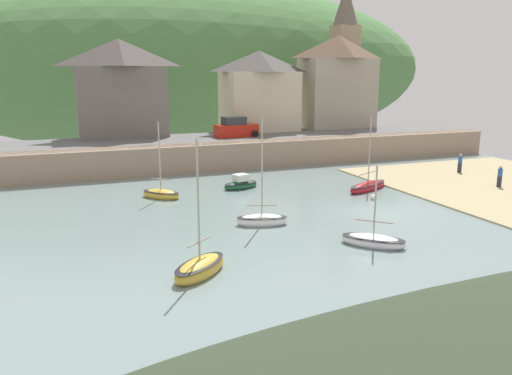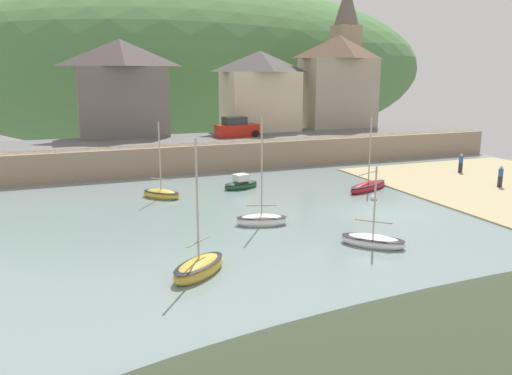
% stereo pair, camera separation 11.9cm
% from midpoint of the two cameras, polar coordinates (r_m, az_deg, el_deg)
% --- Properties ---
extents(quay_seawall, '(48.00, 9.40, 2.40)m').
position_cam_midpoint_polar(quay_seawall, '(47.58, 1.31, 4.10)').
color(quay_seawall, gray).
rests_on(quay_seawall, ground).
extents(hillside_backdrop, '(80.00, 44.00, 26.13)m').
position_cam_midpoint_polar(hillside_backdrop, '(83.74, -7.08, 13.08)').
color(hillside_backdrop, '#4D7F44').
rests_on(hillside_backdrop, ground).
extents(waterfront_building_left, '(8.53, 5.07, 9.22)m').
position_cam_midpoint_polar(waterfront_building_left, '(51.54, -14.72, 10.77)').
color(waterfront_building_left, '#6A645B').
rests_on(waterfront_building_left, ground).
extents(waterfront_building_centre, '(7.83, 5.60, 8.33)m').
position_cam_midpoint_polar(waterfront_building_centre, '(55.08, 0.52, 10.81)').
color(waterfront_building_centre, beige).
rests_on(waterfront_building_centre, ground).
extents(waterfront_building_right, '(8.26, 4.91, 10.14)m').
position_cam_midpoint_polar(waterfront_building_right, '(59.19, 9.23, 11.67)').
color(waterfront_building_right, '#A19786').
rests_on(waterfront_building_right, ground).
extents(church_with_spire, '(3.00, 3.00, 16.49)m').
position_cam_midpoint_polar(church_with_spire, '(64.27, 10.00, 14.68)').
color(church_with_spire, '#9B8769').
rests_on(church_with_spire, ground).
extents(motorboat_with_cabin, '(3.14, 1.89, 6.28)m').
position_cam_midpoint_polar(motorboat_with_cabin, '(29.08, 0.75, -3.63)').
color(motorboat_with_cabin, white).
rests_on(motorboat_with_cabin, ground).
extents(dinghy_open_wooden, '(3.04, 1.89, 1.24)m').
position_cam_midpoint_polar(dinghy_open_wooden, '(38.25, -1.60, 0.36)').
color(dinghy_open_wooden, '#1D5231').
rests_on(dinghy_open_wooden, ground).
extents(sailboat_blue_trim, '(3.32, 3.13, 6.11)m').
position_cam_midpoint_polar(sailboat_blue_trim, '(22.25, -6.25, -8.90)').
color(sailboat_blue_trim, gold).
rests_on(sailboat_blue_trim, ground).
extents(sailboat_nearest_shore, '(4.42, 2.81, 5.54)m').
position_cam_midpoint_polar(sailboat_nearest_shore, '(38.53, 12.52, 0.12)').
color(sailboat_nearest_shore, '#A71C25').
rests_on(sailboat_nearest_shore, ground).
extents(fishing_boat_green, '(3.20, 3.20, 4.24)m').
position_cam_midpoint_polar(fishing_boat_green, '(26.36, 13.05, -5.84)').
color(fishing_boat_green, white).
rests_on(fishing_boat_green, ground).
extents(sailboat_far_left, '(2.89, 2.92, 5.44)m').
position_cam_midpoint_polar(sailboat_far_left, '(35.92, -10.44, -0.70)').
color(sailboat_far_left, gold).
rests_on(sailboat_far_left, ground).
extents(parked_car_near_slipway, '(4.25, 2.10, 1.95)m').
position_cam_midpoint_polar(parked_car_near_slipway, '(49.64, -2.14, 6.61)').
color(parked_car_near_slipway, '#B41D12').
rests_on(parked_car_near_slipway, ground).
extents(person_on_slipway, '(0.34, 0.34, 1.62)m').
position_cam_midpoint_polar(person_on_slipway, '(47.09, 21.99, 2.62)').
color(person_on_slipway, '#282833').
rests_on(person_on_slipway, ground).
extents(person_near_water, '(0.34, 0.34, 1.62)m').
position_cam_midpoint_polar(person_near_water, '(42.27, 25.74, 1.22)').
color(person_near_water, '#282833').
rests_on(person_near_water, ground).
extents(mooring_buoy, '(0.44, 0.44, 0.44)m').
position_cam_midpoint_polar(mooring_buoy, '(35.73, 13.12, -1.14)').
color(mooring_buoy, silver).
rests_on(mooring_buoy, ground).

